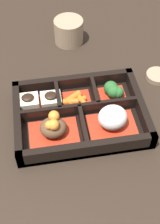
% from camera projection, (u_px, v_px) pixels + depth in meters
% --- Properties ---
extents(ground_plane, '(3.00, 3.00, 0.00)m').
position_uv_depth(ground_plane, '(80.00, 119.00, 0.66)').
color(ground_plane, black).
extents(bento_base, '(0.27, 0.19, 0.01)m').
position_uv_depth(bento_base, '(80.00, 118.00, 0.66)').
color(bento_base, black).
rests_on(bento_base, ground_plane).
extents(bento_rim, '(0.27, 0.19, 0.04)m').
position_uv_depth(bento_rim, '(80.00, 113.00, 0.65)').
color(bento_rim, black).
rests_on(bento_rim, ground_plane).
extents(bowl_rice, '(0.10, 0.07, 0.06)m').
position_uv_depth(bowl_rice, '(112.00, 119.00, 0.62)').
color(bowl_rice, '#B22D19').
rests_on(bowl_rice, bento_base).
extents(bowl_stew, '(0.10, 0.07, 0.05)m').
position_uv_depth(bowl_stew, '(53.00, 128.00, 0.61)').
color(bowl_stew, '#B22D19').
rests_on(bowl_stew, bento_base).
extents(bowl_greens, '(0.06, 0.05, 0.04)m').
position_uv_depth(bowl_greens, '(113.00, 91.00, 0.68)').
color(bowl_greens, '#B22D19').
rests_on(bowl_greens, bento_base).
extents(bowl_carrots, '(0.06, 0.05, 0.02)m').
position_uv_depth(bowl_carrots, '(76.00, 100.00, 0.68)').
color(bowl_carrots, '#B22D19').
rests_on(bowl_carrots, bento_base).
extents(bowl_tofu, '(0.09, 0.05, 0.03)m').
position_uv_depth(bowl_tofu, '(39.00, 101.00, 0.66)').
color(bowl_tofu, '#B22D19').
rests_on(bowl_tofu, bento_base).
extents(tea_cup, '(0.08, 0.08, 0.06)m').
position_uv_depth(tea_cup, '(69.00, 31.00, 0.81)').
color(tea_cup, gray).
rests_on(tea_cup, ground_plane).
extents(sauce_dish, '(0.05, 0.05, 0.01)m').
position_uv_depth(sauce_dish, '(157.00, 76.00, 0.74)').
color(sauce_dish, gray).
rests_on(sauce_dish, ground_plane).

